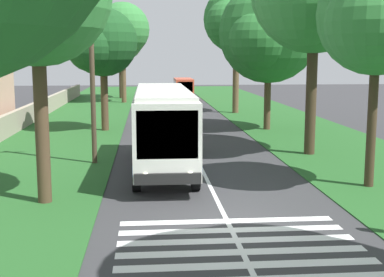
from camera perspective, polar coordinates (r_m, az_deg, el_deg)
The scene contains 18 objects.
ground at distance 17.10m, azimuth 3.80°, elevation -8.85°, with size 160.00×160.00×0.00m, color #333335.
grass_verge_left at distance 32.04m, azimuth -15.07°, elevation -0.72°, with size 120.00×8.00×0.04m, color #235623.
grass_verge_right at distance 33.29m, azimuth 13.93°, elevation -0.32°, with size 120.00×8.00×0.04m, color #235623.
centre_line at distance 31.62m, azimuth -0.28°, elevation -0.56°, with size 110.00×0.16×0.01m, color silver.
coach_bus at distance 24.16m, azimuth -3.19°, elevation 1.61°, with size 11.16×2.62×3.73m.
zebra_crossing at distance 14.94m, azimuth 5.15°, elevation -11.51°, with size 4.95×6.80×0.01m.
trailing_car_0 at distance 40.94m, azimuth -3.85°, elevation 2.52°, with size 4.30×1.78×1.43m.
trailing_car_1 at distance 47.25m, azimuth -3.85°, elevation 3.37°, with size 4.30×1.78×1.43m.
trailing_car_2 at distance 53.12m, azimuth -4.02°, elevation 3.98°, with size 4.30×1.78×1.43m.
trailing_minibus_0 at distance 64.26m, azimuth -0.94°, elevation 5.64°, with size 6.00×2.14×2.53m.
roadside_tree_left_1 at distance 66.43m, azimuth -7.89°, elevation 10.53°, with size 7.19×5.69×10.18m.
roadside_tree_left_3 at distance 59.99m, azimuth -7.65°, elevation 11.49°, with size 6.88×5.94×11.09m.
roadside_tree_left_4 at distance 37.25m, azimuth -9.85°, elevation 10.03°, with size 5.69×4.73×8.50m.
roadside_tree_right_0 at distance 37.77m, azimuth 8.06°, elevation 11.03°, with size 8.10×7.03×10.31m.
roadside_tree_right_2 at distance 21.66m, azimuth 19.15°, elevation 12.17°, with size 5.60×4.74×9.05m.
roadside_tree_right_3 at distance 48.70m, azimuth 4.62°, elevation 12.51°, with size 7.44×5.99×11.45m.
utility_pole at distance 25.74m, azimuth -10.75°, elevation 6.91°, with size 0.24×1.40×8.39m.
roadside_wall at distance 37.49m, azimuth -18.90°, elevation 1.62°, with size 70.00×0.40×1.45m, color #9E937F.
Camera 1 is at (-16.09, 2.50, 5.21)m, focal length 49.25 mm.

